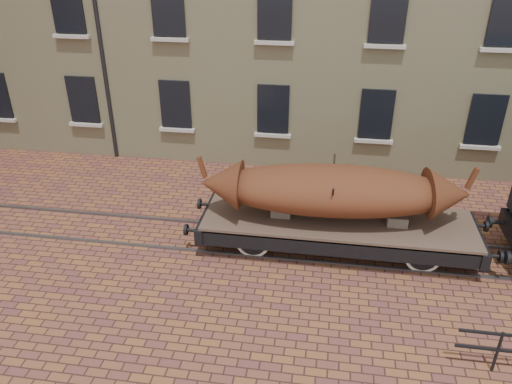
# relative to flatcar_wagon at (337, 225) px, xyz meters

# --- Properties ---
(ground) EXTENTS (90.00, 90.00, 0.00)m
(ground) POSITION_rel_flatcar_wagon_xyz_m (0.14, -0.00, -0.75)
(ground) COLOR brown
(rail_track) EXTENTS (30.00, 1.52, 0.06)m
(rail_track) POSITION_rel_flatcar_wagon_xyz_m (0.14, -0.00, -0.72)
(rail_track) COLOR #59595E
(rail_track) RESTS_ON ground
(flatcar_wagon) EXTENTS (8.00, 2.17, 1.21)m
(flatcar_wagon) POSITION_rel_flatcar_wagon_xyz_m (0.00, 0.00, 0.00)
(flatcar_wagon) COLOR brown
(flatcar_wagon) RESTS_ON ground
(iron_boat) EXTENTS (7.00, 2.25, 1.66)m
(iron_boat) POSITION_rel_flatcar_wagon_xyz_m (-0.20, -0.00, 1.04)
(iron_boat) COLOR #592613
(iron_boat) RESTS_ON flatcar_wagon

